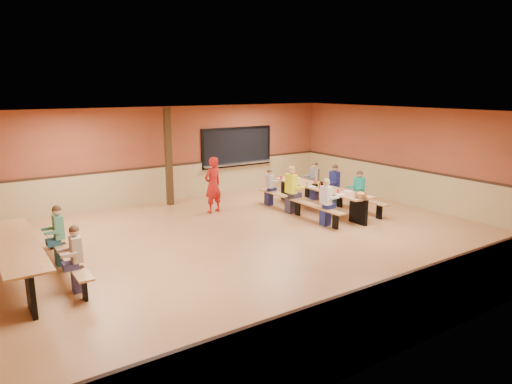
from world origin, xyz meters
TOP-DOWN VIEW (x-y plane):
  - ground at (0.00, 0.00)m, footprint 12.00×12.00m
  - room_envelope at (0.00, 0.00)m, footprint 12.04×10.04m
  - kitchen_pass_through at (2.60, 4.96)m, footprint 2.78×0.28m
  - structural_post at (-0.20, 4.40)m, footprint 0.18×0.18m
  - cafeteria_table_main at (3.16, 1.23)m, footprint 1.91×3.70m
  - cafeteria_table_second at (-4.89, 0.61)m, footprint 1.91×3.70m
  - seated_child_white_left at (2.34, 0.07)m, footprint 0.38×0.31m
  - seated_adult_yellow at (2.34, 1.55)m, footprint 0.44×0.36m
  - seated_child_grey_left at (2.34, 2.64)m, footprint 0.32×0.26m
  - seated_child_teal_right at (3.99, 0.47)m, footprint 0.38×0.31m
  - seated_child_navy_right at (3.99, 1.50)m, footprint 0.39×0.32m
  - seated_child_char_right at (3.99, 2.42)m, footprint 0.37×0.31m
  - seated_child_green_sec at (-4.07, 1.01)m, footprint 0.38×0.31m
  - seated_child_tan_sec at (-4.07, -0.51)m, footprint 0.37×0.30m
  - standing_woman at (0.49, 2.86)m, footprint 0.67×0.52m
  - punch_pitcher at (3.19, 2.47)m, footprint 0.16×0.16m
  - chip_bowl at (3.10, -0.42)m, footprint 0.32×0.32m
  - napkin_dispenser at (3.21, 1.24)m, footprint 0.10×0.14m
  - condiment_mustard at (3.08, 1.20)m, footprint 0.06×0.06m
  - condiment_ketchup at (2.95, 1.01)m, footprint 0.06×0.06m
  - table_paddle at (3.13, 1.38)m, footprint 0.16×0.16m
  - place_settings at (3.16, 1.23)m, footprint 0.65×3.30m

SIDE VIEW (x-z plane):
  - ground at x=0.00m, z-range 0.00..0.00m
  - cafeteria_table_main at x=3.16m, z-range 0.16..0.90m
  - cafeteria_table_second at x=-4.89m, z-range 0.16..0.90m
  - seated_child_grey_left at x=2.34m, z-range 0.00..1.11m
  - seated_child_tan_sec at x=-4.07m, z-range 0.00..1.21m
  - seated_child_char_right at x=3.99m, z-range 0.00..1.22m
  - seated_child_teal_right at x=3.99m, z-range 0.00..1.22m
  - seated_child_green_sec at x=-4.07m, z-range 0.00..1.24m
  - seated_child_white_left at x=2.34m, z-range 0.00..1.24m
  - seated_child_navy_right at x=3.99m, z-range 0.00..1.26m
  - seated_adult_yellow at x=2.34m, z-range 0.00..1.36m
  - room_envelope at x=0.00m, z-range -0.82..2.20m
  - place_settings at x=3.16m, z-range 0.74..0.85m
  - napkin_dispenser at x=3.21m, z-range 0.74..0.87m
  - chip_bowl at x=3.10m, z-range 0.74..0.89m
  - standing_woman at x=0.49m, z-range 0.00..1.64m
  - condiment_mustard at x=3.08m, z-range 0.74..0.91m
  - condiment_ketchup at x=2.95m, z-range 0.74..0.91m
  - punch_pitcher at x=3.19m, z-range 0.74..0.96m
  - table_paddle at x=3.13m, z-range 0.60..1.16m
  - kitchen_pass_through at x=2.60m, z-range 0.80..2.18m
  - structural_post at x=-0.20m, z-range 0.00..3.00m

